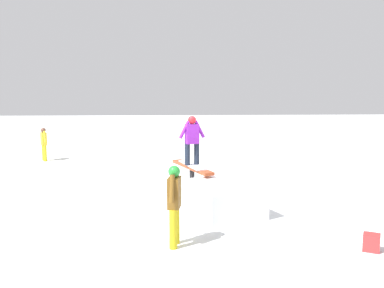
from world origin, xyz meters
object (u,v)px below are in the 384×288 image
(backpack_on_snow, at_px, (371,242))
(bystander_yellow, at_px, (44,142))
(bystander_brown, at_px, (174,201))
(main_rider_on_rail, at_px, (192,141))
(rail_feature, at_px, (192,171))

(backpack_on_snow, bearing_deg, bystander_yellow, -20.62)
(bystander_yellow, distance_m, bystander_brown, 10.74)
(bystander_brown, bearing_deg, bystander_yellow, 40.20)
(main_rider_on_rail, xyz_separation_m, bystander_brown, (-3.55, 0.49, -0.68))
(rail_feature, relative_size, bystander_brown, 1.29)
(rail_feature, xyz_separation_m, backpack_on_snow, (-3.97, -3.21, -0.57))
(bystander_brown, relative_size, backpack_on_snow, 4.67)
(main_rider_on_rail, relative_size, bystander_yellow, 1.10)
(main_rider_on_rail, bearing_deg, bystander_yellow, 26.22)
(bystander_brown, bearing_deg, main_rider_on_rail, 3.05)
(rail_feature, bearing_deg, backpack_on_snow, -163.91)
(main_rider_on_rail, distance_m, bystander_yellow, 8.21)
(main_rider_on_rail, bearing_deg, rail_feature, 0.00)
(main_rider_on_rail, relative_size, bystander_brown, 0.93)
(bystander_yellow, relative_size, bystander_brown, 0.85)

